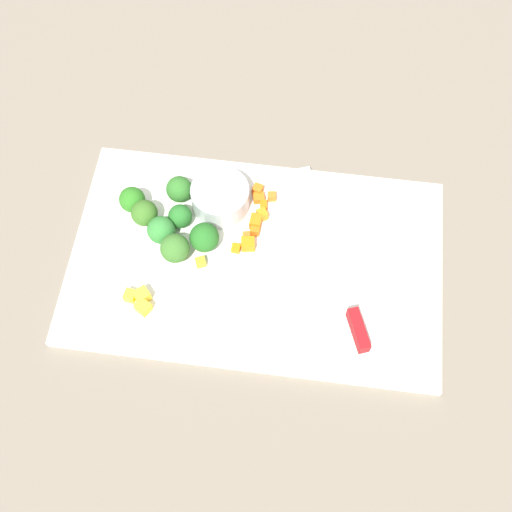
% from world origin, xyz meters
% --- Properties ---
extents(ground_plane, '(4.00, 4.00, 0.00)m').
position_xyz_m(ground_plane, '(0.00, 0.00, 0.00)').
color(ground_plane, '#73695A').
extents(cutting_board, '(0.53, 0.32, 0.01)m').
position_xyz_m(cutting_board, '(0.00, 0.00, 0.01)').
color(cutting_board, white).
rests_on(cutting_board, ground_plane).
extents(prep_bowl, '(0.08, 0.08, 0.04)m').
position_xyz_m(prep_bowl, '(-0.06, 0.08, 0.03)').
color(prep_bowl, silver).
rests_on(prep_bowl, cutting_board).
extents(chef_knife, '(0.13, 0.29, 0.02)m').
position_xyz_m(chef_knife, '(0.13, -0.03, 0.02)').
color(chef_knife, silver).
rests_on(chef_knife, cutting_board).
extents(carrot_dice_0, '(0.02, 0.02, 0.02)m').
position_xyz_m(carrot_dice_0, '(-0.01, 0.02, 0.02)').
color(carrot_dice_0, orange).
rests_on(carrot_dice_0, cutting_board).
extents(carrot_dice_1, '(0.02, 0.02, 0.01)m').
position_xyz_m(carrot_dice_1, '(-0.01, 0.11, 0.02)').
color(carrot_dice_1, orange).
rests_on(carrot_dice_1, cutting_board).
extents(carrot_dice_2, '(0.02, 0.02, 0.02)m').
position_xyz_m(carrot_dice_2, '(-0.01, 0.06, 0.02)').
color(carrot_dice_2, orange).
rests_on(carrot_dice_2, cutting_board).
extents(carrot_dice_3, '(0.02, 0.02, 0.01)m').
position_xyz_m(carrot_dice_3, '(-0.01, 0.10, 0.02)').
color(carrot_dice_3, orange).
rests_on(carrot_dice_3, cutting_board).
extents(carrot_dice_4, '(0.01, 0.01, 0.01)m').
position_xyz_m(carrot_dice_4, '(-0.03, 0.01, 0.02)').
color(carrot_dice_4, orange).
rests_on(carrot_dice_4, cutting_board).
extents(carrot_dice_5, '(0.01, 0.01, 0.01)m').
position_xyz_m(carrot_dice_5, '(-0.02, 0.03, 0.02)').
color(carrot_dice_5, orange).
rests_on(carrot_dice_5, cutting_board).
extents(carrot_dice_6, '(0.01, 0.01, 0.01)m').
position_xyz_m(carrot_dice_6, '(0.00, 0.09, 0.02)').
color(carrot_dice_6, orange).
rests_on(carrot_dice_6, cutting_board).
extents(carrot_dice_7, '(0.01, 0.01, 0.01)m').
position_xyz_m(carrot_dice_7, '(0.01, 0.10, 0.02)').
color(carrot_dice_7, orange).
rests_on(carrot_dice_7, cutting_board).
extents(carrot_dice_8, '(0.02, 0.02, 0.01)m').
position_xyz_m(carrot_dice_8, '(-0.00, 0.07, 0.02)').
color(carrot_dice_8, orange).
rests_on(carrot_dice_8, cutting_board).
extents(carrot_dice_9, '(0.01, 0.01, 0.01)m').
position_xyz_m(carrot_dice_9, '(-0.01, 0.04, 0.02)').
color(carrot_dice_9, orange).
rests_on(carrot_dice_9, cutting_board).
extents(pepper_dice_0, '(0.02, 0.02, 0.01)m').
position_xyz_m(pepper_dice_0, '(-0.16, -0.08, 0.02)').
color(pepper_dice_0, yellow).
rests_on(pepper_dice_0, cutting_board).
extents(pepper_dice_1, '(0.02, 0.02, 0.02)m').
position_xyz_m(pepper_dice_1, '(-0.14, -0.10, 0.02)').
color(pepper_dice_1, yellow).
rests_on(pepper_dice_1, cutting_board).
extents(pepper_dice_2, '(0.03, 0.03, 0.02)m').
position_xyz_m(pepper_dice_2, '(-0.15, -0.08, 0.02)').
color(pepper_dice_2, yellow).
rests_on(pepper_dice_2, cutting_board).
extents(pepper_dice_3, '(0.02, 0.02, 0.01)m').
position_xyz_m(pepper_dice_3, '(-0.08, -0.02, 0.02)').
color(pepper_dice_3, yellow).
rests_on(pepper_dice_3, cutting_board).
extents(broccoli_floret_0, '(0.04, 0.04, 0.04)m').
position_xyz_m(broccoli_floret_0, '(-0.14, 0.02, 0.03)').
color(broccoli_floret_0, '#82C364').
rests_on(broccoli_floret_0, cutting_board).
extents(broccoli_floret_1, '(0.04, 0.04, 0.05)m').
position_xyz_m(broccoli_floret_1, '(-0.11, -0.01, 0.04)').
color(broccoli_floret_1, '#8CB558').
rests_on(broccoli_floret_1, cutting_board).
extents(broccoli_floret_2, '(0.04, 0.04, 0.04)m').
position_xyz_m(broccoli_floret_2, '(-0.19, 0.06, 0.04)').
color(broccoli_floret_2, '#89AF56').
rests_on(broccoli_floret_2, cutting_board).
extents(broccoli_floret_3, '(0.03, 0.03, 0.04)m').
position_xyz_m(broccoli_floret_3, '(-0.12, 0.05, 0.03)').
color(broccoli_floret_3, '#81AC6C').
rests_on(broccoli_floret_3, cutting_board).
extents(broccoli_floret_4, '(0.04, 0.04, 0.04)m').
position_xyz_m(broccoli_floret_4, '(-0.17, 0.04, 0.04)').
color(broccoli_floret_4, '#8ABA5D').
rests_on(broccoli_floret_4, cutting_board).
extents(broccoli_floret_5, '(0.04, 0.04, 0.04)m').
position_xyz_m(broccoli_floret_5, '(-0.08, 0.01, 0.04)').
color(broccoli_floret_5, '#8CC261').
rests_on(broccoli_floret_5, cutting_board).
extents(broccoli_floret_6, '(0.04, 0.04, 0.04)m').
position_xyz_m(broccoli_floret_6, '(-0.13, 0.09, 0.03)').
color(broccoli_floret_6, '#85B65F').
rests_on(broccoli_floret_6, cutting_board).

